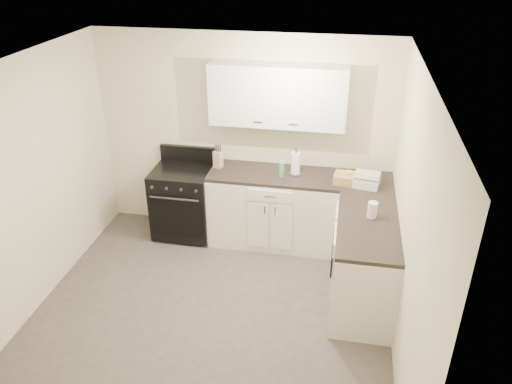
% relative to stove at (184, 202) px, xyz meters
% --- Properties ---
extents(floor, '(3.60, 3.60, 0.00)m').
position_rel_stove_xyz_m(floor, '(0.71, -1.48, -0.46)').
color(floor, '#473F38').
rests_on(floor, ground).
extents(ceiling, '(3.60, 3.60, 0.00)m').
position_rel_stove_xyz_m(ceiling, '(0.71, -1.48, 2.04)').
color(ceiling, white).
rests_on(ceiling, wall_back).
extents(wall_back, '(3.60, 0.00, 3.60)m').
position_rel_stove_xyz_m(wall_back, '(0.71, 0.32, 0.79)').
color(wall_back, beige).
rests_on(wall_back, ground).
extents(wall_right, '(0.00, 3.60, 3.60)m').
position_rel_stove_xyz_m(wall_right, '(2.51, -1.48, 0.79)').
color(wall_right, beige).
rests_on(wall_right, ground).
extents(wall_left, '(0.00, 3.60, 3.60)m').
position_rel_stove_xyz_m(wall_left, '(-1.09, -1.48, 0.79)').
color(wall_left, beige).
rests_on(wall_left, ground).
extents(wall_front, '(3.60, 0.00, 3.60)m').
position_rel_stove_xyz_m(wall_front, '(0.71, -3.28, 0.79)').
color(wall_front, beige).
rests_on(wall_front, ground).
extents(base_cabinets_back, '(1.55, 0.60, 0.90)m').
position_rel_stove_xyz_m(base_cabinets_back, '(1.14, 0.02, -0.01)').
color(base_cabinets_back, silver).
rests_on(base_cabinets_back, floor).
extents(base_cabinets_right, '(0.60, 1.90, 0.90)m').
position_rel_stove_xyz_m(base_cabinets_right, '(2.21, -0.63, -0.01)').
color(base_cabinets_right, silver).
rests_on(base_cabinets_right, floor).
extents(countertop_back, '(1.55, 0.60, 0.04)m').
position_rel_stove_xyz_m(countertop_back, '(1.14, 0.02, 0.46)').
color(countertop_back, black).
rests_on(countertop_back, base_cabinets_back).
extents(countertop_right, '(0.60, 1.90, 0.04)m').
position_rel_stove_xyz_m(countertop_right, '(2.21, -0.63, 0.46)').
color(countertop_right, black).
rests_on(countertop_right, base_cabinets_right).
extents(upper_cabinets, '(1.55, 0.30, 0.70)m').
position_rel_stove_xyz_m(upper_cabinets, '(1.14, 0.18, 1.38)').
color(upper_cabinets, silver).
rests_on(upper_cabinets, wall_back).
extents(stove, '(0.72, 0.61, 0.87)m').
position_rel_stove_xyz_m(stove, '(0.00, 0.00, 0.00)').
color(stove, black).
rests_on(stove, floor).
extents(knife_block, '(0.12, 0.11, 0.21)m').
position_rel_stove_xyz_m(knife_block, '(0.44, 0.08, 0.58)').
color(knife_block, tan).
rests_on(knife_block, countertop_back).
extents(paper_towel, '(0.13, 0.13, 0.27)m').
position_rel_stove_xyz_m(paper_towel, '(1.38, 0.06, 0.61)').
color(paper_towel, white).
rests_on(paper_towel, countertop_back).
extents(soap_bottle, '(0.07, 0.07, 0.18)m').
position_rel_stove_xyz_m(soap_bottle, '(1.23, -0.03, 0.57)').
color(soap_bottle, green).
rests_on(soap_bottle, countertop_back).
extents(wicker_basket, '(0.35, 0.26, 0.11)m').
position_rel_stove_xyz_m(wicker_basket, '(2.00, -0.08, 0.53)').
color(wicker_basket, tan).
rests_on(wicker_basket, countertop_right).
extents(countertop_grill, '(0.32, 0.30, 0.10)m').
position_rel_stove_xyz_m(countertop_grill, '(2.20, -0.09, 0.53)').
color(countertop_grill, silver).
rests_on(countertop_grill, countertop_right).
extents(glass_jar, '(0.12, 0.12, 0.16)m').
position_rel_stove_xyz_m(glass_jar, '(2.25, -0.79, 0.56)').
color(glass_jar, silver).
rests_on(glass_jar, countertop_right).
extents(oven_mitt_near, '(0.02, 0.13, 0.23)m').
position_rel_stove_xyz_m(oven_mitt_near, '(1.89, -1.09, 0.07)').
color(oven_mitt_near, black).
rests_on(oven_mitt_near, base_cabinets_right).
extents(oven_mitt_far, '(0.02, 0.13, 0.23)m').
position_rel_stove_xyz_m(oven_mitt_far, '(1.89, -0.82, 0.08)').
color(oven_mitt_far, black).
rests_on(oven_mitt_far, base_cabinets_right).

